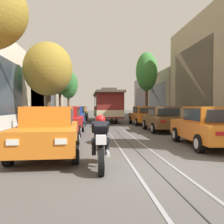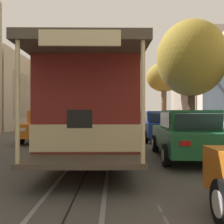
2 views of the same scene
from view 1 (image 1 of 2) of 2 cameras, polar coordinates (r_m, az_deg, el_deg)
The scene contains 21 objects.
ground_plane at distance 24.94m, azimuth -1.14°, elevation -2.30°, with size 160.00×160.00×0.00m, color #4C4947.
trolley_track_rails at distance 27.66m, azimuth -1.51°, elevation -1.94°, with size 1.14×55.25×0.01m.
building_facade_left at distance 28.35m, azimuth -22.46°, elevation 5.71°, with size 5.89×46.95×8.81m.
building_facade_right at distance 30.50m, azimuth 17.63°, elevation 5.31°, with size 5.61×46.95×9.41m.
parked_car_orange_near_left at distance 8.25m, azimuth -14.49°, elevation -4.20°, with size 2.13×4.42×1.58m.
parked_car_red_second_left at distance 14.05m, azimuth -10.84°, elevation -1.90°, with size 2.09×4.40×1.58m.
parked_car_blue_mid_left at distance 20.35m, azimuth -9.02°, elevation -0.89°, with size 2.13×4.42×1.58m.
parked_car_green_fourth_left at distance 25.93m, azimuth -8.14°, elevation -0.41°, with size 2.13×4.42×1.58m.
parked_car_orange_fifth_left at distance 32.32m, azimuth -7.38°, elevation -0.06°, with size 2.00×4.36×1.58m.
parked_car_grey_sixth_left at distance 38.49m, azimuth -6.99°, elevation 0.16°, with size 2.01×4.36×1.58m.
parked_car_orange_near_right at distance 10.37m, azimuth 21.53°, elevation -3.12°, with size 2.15×4.42×1.58m.
parked_car_brown_second_right at distance 15.83m, azimuth 11.74°, elevation -1.54°, with size 2.08×4.40×1.58m.
parked_car_orange_mid_right at distance 21.28m, azimuth 7.36°, elevation -0.79°, with size 2.10×4.41×1.58m.
street_tree_kerb_left_second at distance 20.44m, azimuth -14.67°, elevation 9.58°, with size 3.86×3.79×6.69m.
street_tree_kerb_left_mid at distance 30.97m, azimuth -12.02°, elevation 7.23°, with size 3.09×3.07×6.57m.
street_tree_kerb_left_fourth at distance 39.22m, azimuth -10.10°, elevation 6.26°, with size 2.92×2.54×7.19m.
street_tree_kerb_right_second at distance 30.68m, azimuth 8.06°, elevation 9.18°, with size 2.64×2.67×8.21m.
cable_car_trolley at distance 25.05m, azimuth -1.17°, elevation 1.52°, with size 2.75×9.16×3.28m.
motorcycle_with_rider at distance 6.33m, azimuth -2.68°, elevation -7.21°, with size 0.56×1.99×1.37m.
pedestrian_on_left_pavement at distance 18.71m, azimuth -19.50°, elevation -0.76°, with size 0.55×0.31×1.64m.
fire_hydrant at distance 12.82m, azimuth -18.52°, elevation -3.94°, with size 0.40×0.22×0.84m.
Camera 1 is at (-1.60, -5.94, 1.59)m, focal length 39.29 mm.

